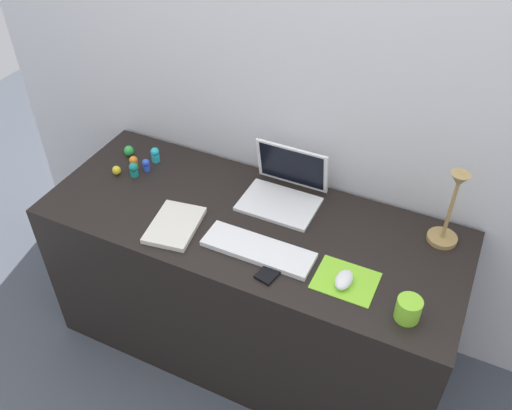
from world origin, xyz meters
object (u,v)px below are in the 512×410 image
object	(u,v)px
mouse	(344,280)
toy_figurine_cyan	(155,154)
cell_phone	(272,270)
toy_figurine_yellow	(117,170)
laptop	(285,187)
toy_figurine_blue	(146,165)
toy_figurine_teal	(134,169)
keyboard	(258,249)
toy_figurine_orange	(134,162)
coffee_mug	(408,309)
toy_figurine_green	(129,151)
notebook_pad	(175,225)
desk_lamp	(450,210)

from	to	relation	value
mouse	toy_figurine_cyan	xyz separation A→B (m)	(-0.97, 0.33, 0.01)
cell_phone	toy_figurine_yellow	size ratio (longest dim) A/B	3.19
mouse	laptop	bearing A→B (deg)	137.10
toy_figurine_blue	toy_figurine_teal	size ratio (longest dim) A/B	0.86
laptop	keyboard	bearing A→B (deg)	-83.58
laptop	toy_figurine_orange	world-z (taller)	laptop
keyboard	coffee_mug	size ratio (longest dim) A/B	5.05
toy_figurine_blue	toy_figurine_green	world-z (taller)	toy_figurine_blue
toy_figurine_blue	toy_figurine_green	distance (m)	0.14
laptop	toy_figurine_teal	size ratio (longest dim) A/B	4.78
toy_figurine_orange	toy_figurine_teal	bearing A→B (deg)	-54.57
mouse	toy_figurine_blue	world-z (taller)	toy_figurine_blue
keyboard	toy_figurine_teal	distance (m)	0.69
notebook_pad	keyboard	bearing A→B (deg)	-5.79
laptop	mouse	distance (m)	0.50
toy_figurine_blue	toy_figurine_yellow	xyz separation A→B (m)	(-0.10, -0.08, -0.01)
mouse	toy_figurine_yellow	bearing A→B (deg)	170.62
keyboard	toy_figurine_blue	size ratio (longest dim) A/B	7.56
toy_figurine_orange	notebook_pad	bearing A→B (deg)	-34.68
cell_phone	toy_figurine_cyan	size ratio (longest dim) A/B	1.90
keyboard	mouse	size ratio (longest dim) A/B	4.27
toy_figurine_blue	mouse	bearing A→B (deg)	-14.73
notebook_pad	laptop	bearing A→B (deg)	39.27
keyboard	notebook_pad	size ratio (longest dim) A/B	1.71
laptop	keyboard	xyz separation A→B (m)	(0.04, -0.32, -0.04)
toy_figurine_green	coffee_mug	bearing A→B (deg)	-15.24
mouse	cell_phone	xyz separation A→B (m)	(-0.24, -0.05, -0.02)
laptop	coffee_mug	distance (m)	0.71
keyboard	toy_figurine_green	size ratio (longest dim) A/B	8.72
toy_figurine_teal	toy_figurine_yellow	xyz separation A→B (m)	(-0.07, -0.02, -0.01)
toy_figurine_blue	toy_figurine_orange	bearing A→B (deg)	-169.03
toy_figurine_orange	toy_figurine_cyan	world-z (taller)	toy_figurine_cyan
keyboard	toy_figurine_cyan	xyz separation A→B (m)	(-0.64, 0.31, 0.02)
toy_figurine_cyan	laptop	bearing A→B (deg)	0.92
laptop	desk_lamp	distance (m)	0.63
notebook_pad	toy_figurine_blue	size ratio (longest dim) A/B	4.43
cell_phone	toy_figurine_yellow	world-z (taller)	toy_figurine_yellow
toy_figurine_cyan	toy_figurine_blue	bearing A→B (deg)	-88.98
desk_lamp	coffee_mug	bearing A→B (deg)	-94.65
toy_figurine_green	toy_figurine_cyan	size ratio (longest dim) A/B	0.70
coffee_mug	toy_figurine_cyan	size ratio (longest dim) A/B	1.21
cell_phone	desk_lamp	distance (m)	0.65
toy_figurine_teal	toy_figurine_yellow	distance (m)	0.08
laptop	mouse	world-z (taller)	laptop
toy_figurine_teal	coffee_mug	bearing A→B (deg)	-11.52
cell_phone	desk_lamp	xyz separation A→B (m)	(0.50, 0.38, 0.16)
desk_lamp	toy_figurine_teal	size ratio (longest dim) A/B	5.68
desk_lamp	toy_figurine_green	size ratio (longest dim) A/B	7.58
laptop	toy_figurine_green	xyz separation A→B (m)	(-0.74, -0.02, -0.03)
mouse	cell_phone	bearing A→B (deg)	-168.31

